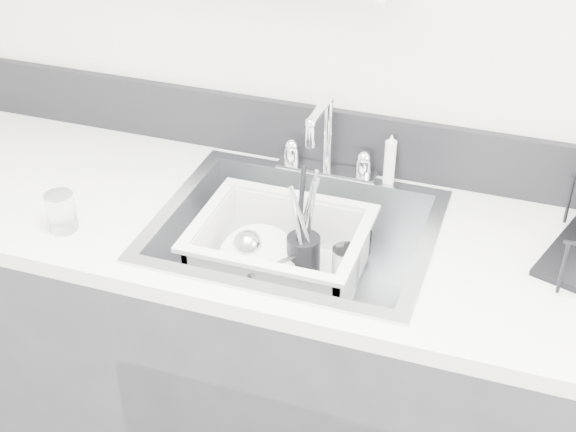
% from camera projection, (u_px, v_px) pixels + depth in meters
% --- Properties ---
extents(room_shell, '(3.50, 3.00, 2.60)m').
position_uv_depth(room_shell, '(40.00, 22.00, 0.79)').
color(room_shell, silver).
rests_on(room_shell, ground).
extents(counter_run, '(3.20, 0.62, 0.92)m').
position_uv_depth(counter_run, '(294.00, 371.00, 2.10)').
color(counter_run, '#2C2C2F').
rests_on(counter_run, ground).
extents(backsplash, '(3.20, 0.02, 0.16)m').
position_uv_depth(backsplash, '(333.00, 138.00, 2.04)').
color(backsplash, black).
rests_on(backsplash, counter_run).
extents(sink, '(0.64, 0.52, 0.20)m').
position_uv_depth(sink, '(295.00, 258.00, 1.90)').
color(sink, silver).
rests_on(sink, counter_run).
extents(faucet, '(0.26, 0.18, 0.23)m').
position_uv_depth(faucet, '(326.00, 154.00, 2.01)').
color(faucet, silver).
rests_on(faucet, counter_run).
extents(side_sprayer, '(0.03, 0.03, 0.14)m').
position_uv_depth(side_sprayer, '(390.00, 160.00, 1.97)').
color(side_sprayer, silver).
rests_on(side_sprayer, counter_run).
extents(wash_tub, '(0.43, 0.36, 0.16)m').
position_uv_depth(wash_tub, '(280.00, 253.00, 1.92)').
color(wash_tub, silver).
rests_on(wash_tub, sink).
extents(plate_stack, '(0.23, 0.22, 0.09)m').
position_uv_depth(plate_stack, '(261.00, 266.00, 1.94)').
color(plate_stack, white).
rests_on(plate_stack, wash_tub).
extents(utensil_cup, '(0.08, 0.08, 0.27)m').
position_uv_depth(utensil_cup, '(303.00, 252.00, 1.92)').
color(utensil_cup, black).
rests_on(utensil_cup, wash_tub).
extents(ladle, '(0.31, 0.20, 0.08)m').
position_uv_depth(ladle, '(271.00, 263.00, 1.92)').
color(ladle, silver).
rests_on(ladle, wash_tub).
extents(tumbler_in_tub, '(0.09, 0.09, 0.10)m').
position_uv_depth(tumbler_in_tub, '(346.00, 266.00, 1.90)').
color(tumbler_in_tub, white).
rests_on(tumbler_in_tub, wash_tub).
extents(tumbler_counter, '(0.07, 0.07, 0.09)m').
position_uv_depth(tumbler_counter, '(61.00, 212.00, 1.82)').
color(tumbler_counter, white).
rests_on(tumbler_counter, counter_run).
extents(bowl_small, '(0.10, 0.10, 0.03)m').
position_uv_depth(bowl_small, '(314.00, 302.00, 1.84)').
color(bowl_small, white).
rests_on(bowl_small, wash_tub).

